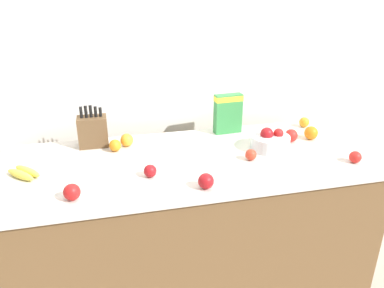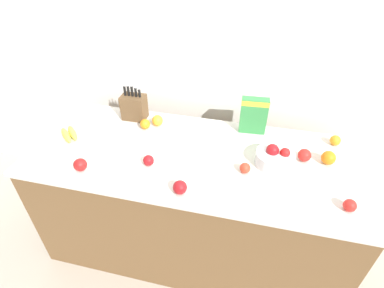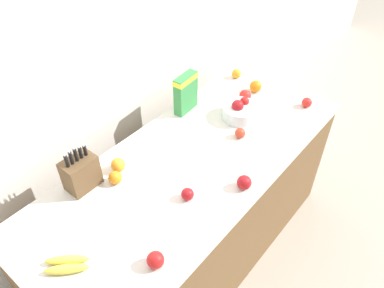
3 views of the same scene
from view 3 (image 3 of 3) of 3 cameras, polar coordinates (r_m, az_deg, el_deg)
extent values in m
plane|color=#B2A899|center=(2.88, 0.12, -15.85)|extent=(14.00, 14.00, 0.00)
cube|color=silver|center=(2.32, -12.62, 11.47)|extent=(9.00, 0.06, 2.60)
cube|color=brown|center=(2.52, 0.14, -10.32)|extent=(2.10, 0.85, 0.90)
cube|color=beige|center=(2.17, 0.15, -2.72)|extent=(2.13, 0.88, 0.03)
cube|color=brown|center=(2.04, -16.57, -4.29)|extent=(0.17, 0.12, 0.19)
cylinder|color=black|center=(1.93, -18.57, -2.54)|extent=(0.02, 0.02, 0.07)
cube|color=silver|center=(1.90, -18.90, -1.43)|extent=(0.01, 0.00, 0.03)
cylinder|color=black|center=(1.94, -17.93, -2.06)|extent=(0.02, 0.02, 0.07)
cube|color=silver|center=(1.90, -18.30, -0.77)|extent=(0.01, 0.00, 0.04)
cylinder|color=black|center=(1.95, -17.29, -1.62)|extent=(0.02, 0.02, 0.07)
cube|color=silver|center=(1.92, -17.59, -0.51)|extent=(0.01, 0.00, 0.03)
cylinder|color=black|center=(1.96, -16.63, -1.30)|extent=(0.02, 0.02, 0.06)
cube|color=silver|center=(1.93, -16.93, -0.11)|extent=(0.01, 0.00, 0.04)
cylinder|color=black|center=(1.98, -15.98, -0.96)|extent=(0.02, 0.02, 0.06)
cube|color=silver|center=(1.94, -16.25, 0.12)|extent=(0.01, 0.00, 0.04)
cube|color=#338442|center=(2.46, -0.97, 7.74)|extent=(0.19, 0.08, 0.26)
cube|color=yellow|center=(2.40, -1.00, 9.84)|extent=(0.19, 0.08, 0.04)
cylinder|color=silver|center=(2.46, 7.31, 4.90)|extent=(0.23, 0.23, 0.08)
sphere|color=red|center=(2.47, 8.01, 6.47)|extent=(0.06, 0.06, 0.06)
sphere|color=#A31419|center=(2.42, 6.96, 5.80)|extent=(0.08, 0.08, 0.08)
ellipsoid|color=yellow|center=(1.79, -18.58, -17.62)|extent=(0.17, 0.16, 0.04)
ellipsoid|color=yellow|center=(1.81, -18.50, -16.42)|extent=(0.17, 0.17, 0.04)
sphere|color=#A31419|center=(2.00, 7.94, -5.82)|extent=(0.08, 0.08, 0.08)
sphere|color=red|center=(2.62, 8.10, 7.31)|extent=(0.08, 0.08, 0.08)
sphere|color=red|center=(2.66, 17.08, 6.07)|extent=(0.07, 0.07, 0.07)
sphere|color=#A31419|center=(1.94, -0.70, -7.65)|extent=(0.07, 0.07, 0.07)
sphere|color=red|center=(1.71, -5.59, -17.18)|extent=(0.08, 0.08, 0.08)
sphere|color=red|center=(2.31, 7.35, 1.67)|extent=(0.06, 0.06, 0.06)
sphere|color=orange|center=(2.05, -11.63, -5.05)|extent=(0.07, 0.07, 0.07)
sphere|color=orange|center=(2.73, 9.67, 8.64)|extent=(0.09, 0.09, 0.09)
sphere|color=orange|center=(2.11, -11.21, -3.12)|extent=(0.08, 0.08, 0.08)
sphere|color=orange|center=(2.87, 6.78, 10.61)|extent=(0.07, 0.07, 0.07)
camera|label=1|loc=(1.31, 71.39, -18.34)|focal=35.00mm
camera|label=2|loc=(1.63, 57.74, 13.57)|focal=28.00mm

